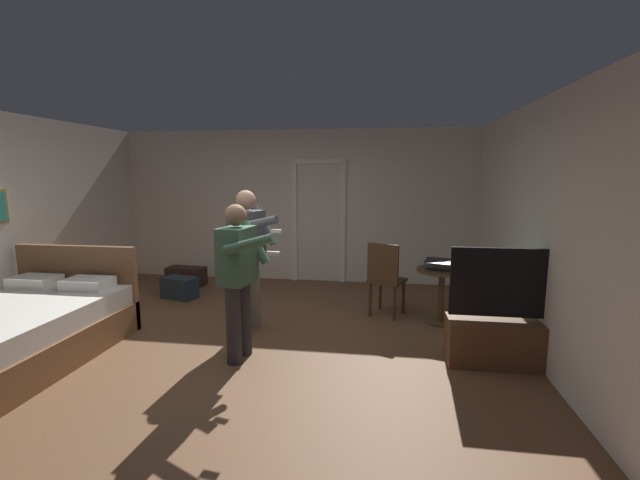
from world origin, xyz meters
TOP-DOWN VIEW (x-y plane):
  - ground_plane at (0.00, 0.00)m, footprint 6.77×6.77m
  - wall_back at (0.00, 3.14)m, footprint 6.37×0.12m
  - wall_right at (3.12, 0.00)m, footprint 0.12×6.39m
  - doorway_frame at (0.42, 3.06)m, footprint 0.93×0.08m
  - bed at (-2.17, -0.49)m, footprint 1.55×1.97m
  - tv_flatscreen at (2.76, 0.03)m, footprint 1.17×0.40m
  - side_table at (2.27, 1.16)m, footprint 0.63×0.63m
  - laptop at (2.23, 1.12)m, footprint 0.41×0.41m
  - bottle_on_table at (2.41, 1.08)m, footprint 0.06×0.06m
  - wooden_chair at (1.57, 1.31)m, footprint 0.55×0.55m
  - person_blue_shirt at (0.11, -0.22)m, footprint 0.68×0.63m
  - person_striped_shirt at (-0.05, 0.55)m, footprint 0.70×0.74m
  - suitcase_dark at (-1.76, 2.42)m, footprint 0.66×0.36m
  - suitcase_small at (-1.52, 1.69)m, footprint 0.57×0.42m

SIDE VIEW (x-z plane):
  - ground_plane at x=0.00m, z-range 0.00..0.00m
  - suitcase_dark at x=-1.76m, z-range 0.00..0.31m
  - suitcase_small at x=-1.52m, z-range 0.00..0.33m
  - bed at x=-2.17m, z-range -0.21..0.81m
  - tv_flatscreen at x=2.76m, z-range -0.26..0.92m
  - side_table at x=2.27m, z-range 0.12..0.82m
  - wooden_chair at x=1.57m, z-range 0.05..1.04m
  - laptop at x=2.23m, z-range 0.68..0.83m
  - bottle_on_table at x=2.41m, z-range 0.68..0.95m
  - person_blue_shirt at x=0.11m, z-range 0.11..1.70m
  - person_striped_shirt at x=-0.05m, z-range 0.14..1.83m
  - doorway_frame at x=0.42m, z-range 0.16..2.29m
  - wall_back at x=0.00m, z-range 0.00..2.63m
  - wall_right at x=3.12m, z-range 0.00..2.63m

